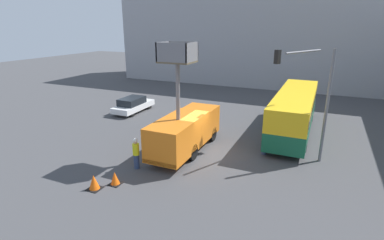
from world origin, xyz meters
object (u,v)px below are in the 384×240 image
(parked_car_curbside, at_px, (133,105))
(utility_truck, at_px, (185,129))
(traffic_cone_mid_road, at_px, (94,182))
(traffic_light_pole, at_px, (309,85))
(road_worker_directing, at_px, (265,141))
(traffic_cone_near_truck, at_px, (115,179))
(city_bus, at_px, (295,109))
(road_worker_near_truck, at_px, (136,153))

(parked_car_curbside, bearing_deg, utility_truck, -36.87)
(utility_truck, xyz_separation_m, traffic_cone_mid_road, (-2.20, -6.24, -1.20))
(traffic_light_pole, distance_m, road_worker_directing, 4.36)
(traffic_cone_near_truck, xyz_separation_m, parked_car_curbside, (-7.05, 11.86, 0.40))
(road_worker_directing, height_order, traffic_cone_near_truck, road_worker_directing)
(traffic_cone_near_truck, distance_m, traffic_cone_mid_road, 1.06)
(road_worker_directing, bearing_deg, traffic_light_pole, -46.26)
(city_bus, relative_size, traffic_light_pole, 1.70)
(utility_truck, xyz_separation_m, road_worker_directing, (4.82, 1.65, -0.64))
(city_bus, distance_m, traffic_light_pole, 5.01)
(road_worker_directing, bearing_deg, city_bus, 6.98)
(utility_truck, height_order, parked_car_curbside, utility_truck)
(traffic_cone_near_truck, bearing_deg, traffic_cone_mid_road, -128.71)
(traffic_light_pole, bearing_deg, utility_truck, -159.74)
(traffic_cone_mid_road, bearing_deg, road_worker_directing, 48.33)
(traffic_light_pole, height_order, traffic_cone_near_truck, traffic_light_pole)
(city_bus, relative_size, traffic_cone_near_truck, 16.46)
(road_worker_near_truck, xyz_separation_m, road_worker_directing, (6.37, 5.05, -0.01))
(city_bus, relative_size, traffic_cone_mid_road, 14.58)
(city_bus, xyz_separation_m, road_worker_directing, (-1.22, -5.04, -0.92))
(road_worker_near_truck, xyz_separation_m, traffic_cone_near_truck, (0.01, -2.02, -0.61))
(city_bus, bearing_deg, traffic_cone_near_truck, 130.99)
(traffic_light_pole, distance_m, road_worker_near_truck, 11.08)
(traffic_cone_mid_road, bearing_deg, utility_truck, 70.57)
(road_worker_near_truck, relative_size, parked_car_curbside, 0.40)
(traffic_light_pole, bearing_deg, traffic_cone_mid_road, -136.28)
(utility_truck, xyz_separation_m, parked_car_curbside, (-8.59, 6.44, -0.85))
(road_worker_directing, bearing_deg, utility_truck, 129.50)
(traffic_light_pole, height_order, road_worker_near_truck, traffic_light_pole)
(road_worker_directing, height_order, traffic_cone_mid_road, road_worker_directing)
(traffic_cone_mid_road, bearing_deg, road_worker_near_truck, 77.02)
(city_bus, height_order, traffic_cone_near_truck, city_bus)
(city_bus, distance_m, road_worker_directing, 5.27)
(utility_truck, relative_size, traffic_cone_near_truck, 10.13)
(traffic_cone_mid_road, bearing_deg, parked_car_curbside, 116.75)
(road_worker_near_truck, bearing_deg, traffic_cone_mid_road, -135.81)
(road_worker_near_truck, bearing_deg, traffic_light_pole, 2.08)
(road_worker_directing, height_order, parked_car_curbside, road_worker_directing)
(traffic_light_pole, relative_size, traffic_cone_mid_road, 8.58)
(utility_truck, relative_size, traffic_cone_mid_road, 8.97)
(road_worker_near_truck, relative_size, traffic_cone_near_truck, 2.68)
(road_worker_near_truck, height_order, traffic_cone_mid_road, road_worker_near_truck)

